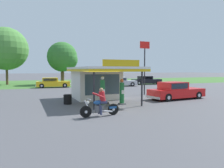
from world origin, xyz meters
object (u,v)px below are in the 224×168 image
object	(u,v)px
featured_classic_sedan	(176,91)
parked_car_back_row_centre	(53,83)
gas_pump_offside	(122,93)
parked_car_back_row_right	(146,81)
roadside_pole_sign	(145,59)
spare_tire_stack	(68,99)
motorcycle_with_rider	(101,104)
gas_pump_nearside	(103,92)
parked_car_back_row_far_right	(121,82)

from	to	relation	value
featured_classic_sedan	parked_car_back_row_centre	world-z (taller)	featured_classic_sedan
gas_pump_offside	parked_car_back_row_right	distance (m)	21.96
gas_pump_offside	roadside_pole_sign	distance (m)	7.20
roadside_pole_sign	spare_tire_stack	distance (m)	9.58
motorcycle_with_rider	featured_classic_sedan	xyz separation A→B (m)	(8.40, 3.90, 0.03)
roadside_pole_sign	gas_pump_nearside	bearing A→B (deg)	-143.69
gas_pump_offside	spare_tire_stack	size ratio (longest dim) A/B	2.63
gas_pump_nearside	parked_car_back_row_far_right	xyz separation A→B (m)	(8.75, 15.81, -0.33)
gas_pump_offside	parked_car_back_row_centre	xyz separation A→B (m)	(-3.01, 17.37, -0.20)
gas_pump_nearside	parked_car_back_row_right	distance (m)	22.91
featured_classic_sedan	parked_car_back_row_centre	size ratio (longest dim) A/B	1.09
motorcycle_with_rider	roadside_pole_sign	xyz separation A→B (m)	(7.54, 7.76, 3.02)
parked_car_back_row_far_right	parked_car_back_row_right	size ratio (longest dim) A/B	0.97
gas_pump_offside	parked_car_back_row_right	xyz separation A→B (m)	(13.07, 17.65, -0.18)
parked_car_back_row_far_right	roadside_pole_sign	world-z (taller)	roadside_pole_sign
gas_pump_nearside	roadside_pole_sign	distance (m)	8.25
roadside_pole_sign	gas_pump_offside	bearing A→B (deg)	-135.83
motorcycle_with_rider	parked_car_back_row_far_right	distance (m)	21.44
featured_classic_sedan	parked_car_back_row_far_right	world-z (taller)	featured_classic_sedan
featured_classic_sedan	roadside_pole_sign	xyz separation A→B (m)	(-0.85, 3.86, 2.99)
parked_car_back_row_right	roadside_pole_sign	distance (m)	15.75
parked_car_back_row_far_right	spare_tire_stack	bearing A→B (deg)	-127.71
parked_car_back_row_far_right	parked_car_back_row_right	xyz separation A→B (m)	(5.86, 1.83, 0.04)
parked_car_back_row_centre	spare_tire_stack	xyz separation A→B (m)	(-0.72, -15.72, -0.31)
parked_car_back_row_right	motorcycle_with_rider	bearing A→B (deg)	-127.34
roadside_pole_sign	parked_car_back_row_centre	bearing A→B (deg)	121.35
parked_car_back_row_far_right	parked_car_back_row_centre	distance (m)	10.35
gas_pump_offside	parked_car_back_row_far_right	world-z (taller)	gas_pump_offside
motorcycle_with_rider	roadside_pole_sign	world-z (taller)	roadside_pole_sign
gas_pump_nearside	roadside_pole_sign	bearing A→B (deg)	36.31
motorcycle_with_rider	parked_car_back_row_far_right	xyz separation A→B (m)	(10.01, 18.96, -0.01)
parked_car_back_row_far_right	roadside_pole_sign	distance (m)	11.86
spare_tire_stack	parked_car_back_row_far_right	bearing A→B (deg)	52.29
gas_pump_nearside	roadside_pole_sign	world-z (taller)	roadside_pole_sign
parked_car_back_row_centre	parked_car_back_row_right	bearing A→B (deg)	0.99
motorcycle_with_rider	gas_pump_nearside	bearing A→B (deg)	68.18
roadside_pole_sign	featured_classic_sedan	bearing A→B (deg)	-77.54
gas_pump_offside	featured_classic_sedan	bearing A→B (deg)	7.68
roadside_pole_sign	parked_car_back_row_right	bearing A→B (deg)	57.44
parked_car_back_row_far_right	gas_pump_offside	bearing A→B (deg)	-114.53
featured_classic_sedan	spare_tire_stack	xyz separation A→B (m)	(-9.34, 0.90, -0.33)
parked_car_back_row_centre	roadside_pole_sign	distance (m)	15.23
motorcycle_with_rider	spare_tire_stack	world-z (taller)	motorcycle_with_rider
parked_car_back_row_far_right	roadside_pole_sign	bearing A→B (deg)	-102.41
gas_pump_nearside	gas_pump_offside	world-z (taller)	gas_pump_nearside
parked_car_back_row_far_right	roadside_pole_sign	xyz separation A→B (m)	(-2.46, -11.20, 3.03)
gas_pump_offside	motorcycle_with_rider	xyz separation A→B (m)	(-2.79, -3.15, -0.21)
motorcycle_with_rider	parked_car_back_row_centre	bearing A→B (deg)	90.63
parked_car_back_row_centre	spare_tire_stack	world-z (taller)	parked_car_back_row_centre
featured_classic_sedan	parked_car_back_row_right	bearing A→B (deg)	66.15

